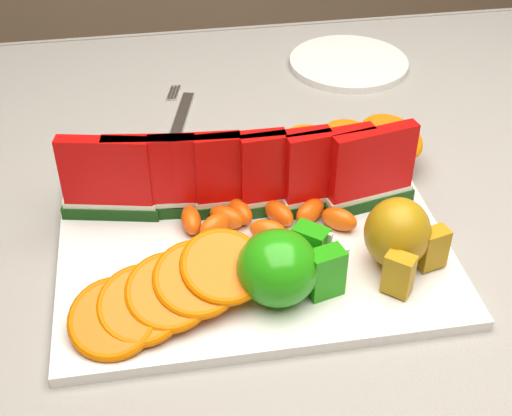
{
  "coord_description": "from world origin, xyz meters",
  "views": [
    {
      "loc": [
        -0.17,
        -0.61,
        1.25
      ],
      "look_at": [
        -0.07,
        -0.05,
        0.81
      ],
      "focal_mm": 50.0,
      "sensor_mm": 36.0,
      "label": 1
    }
  ],
  "objects_px": {
    "platter": "(253,245)",
    "fork": "(178,122)",
    "side_plate": "(349,63)",
    "apple_cluster": "(285,267)",
    "pear_cluster": "(400,236)"
  },
  "relations": [
    {
      "from": "platter",
      "to": "side_plate",
      "type": "xyz_separation_m",
      "value": [
        0.21,
        0.4,
        -0.0
      ]
    },
    {
      "from": "platter",
      "to": "side_plate",
      "type": "relative_size",
      "value": 1.82
    },
    {
      "from": "apple_cluster",
      "to": "pear_cluster",
      "type": "height_order",
      "value": "pear_cluster"
    },
    {
      "from": "side_plate",
      "to": "fork",
      "type": "xyz_separation_m",
      "value": [
        -0.27,
        -0.13,
        -0.0
      ]
    },
    {
      "from": "apple_cluster",
      "to": "fork",
      "type": "relative_size",
      "value": 0.58
    },
    {
      "from": "platter",
      "to": "fork",
      "type": "xyz_separation_m",
      "value": [
        -0.06,
        0.27,
        -0.0
      ]
    },
    {
      "from": "apple_cluster",
      "to": "side_plate",
      "type": "bearing_deg",
      "value": 67.66
    },
    {
      "from": "side_plate",
      "to": "apple_cluster",
      "type": "bearing_deg",
      "value": -112.34
    },
    {
      "from": "apple_cluster",
      "to": "pear_cluster",
      "type": "distance_m",
      "value": 0.12
    },
    {
      "from": "pear_cluster",
      "to": "apple_cluster",
      "type": "bearing_deg",
      "value": -171.03
    },
    {
      "from": "side_plate",
      "to": "platter",
      "type": "bearing_deg",
      "value": -118.22
    },
    {
      "from": "pear_cluster",
      "to": "side_plate",
      "type": "relative_size",
      "value": 0.44
    },
    {
      "from": "apple_cluster",
      "to": "fork",
      "type": "xyz_separation_m",
      "value": [
        -0.07,
        0.35,
        -0.04
      ]
    },
    {
      "from": "platter",
      "to": "side_plate",
      "type": "distance_m",
      "value": 0.45
    },
    {
      "from": "apple_cluster",
      "to": "fork",
      "type": "bearing_deg",
      "value": 102.06
    }
  ]
}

